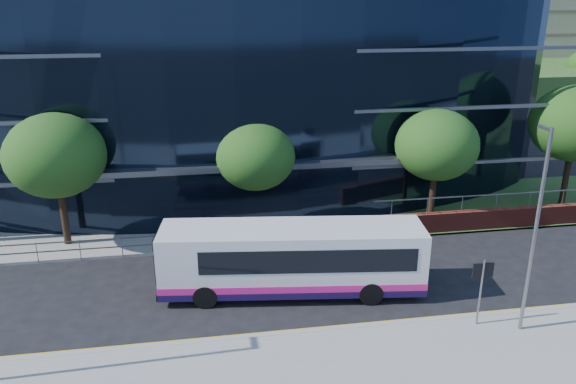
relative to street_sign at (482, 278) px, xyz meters
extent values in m
plane|color=black|center=(-4.50, 1.59, -2.15)|extent=(200.00, 200.00, 0.00)
cube|color=gray|center=(-4.50, 0.59, -2.07)|extent=(80.00, 0.25, 0.16)
cube|color=gold|center=(-4.50, 0.79, -2.14)|extent=(80.00, 0.08, 0.01)
cube|color=gold|center=(-4.50, 0.94, -2.14)|extent=(80.00, 0.08, 0.01)
cube|color=gray|center=(-10.50, 12.59, -2.10)|extent=(50.00, 8.00, 0.10)
cube|color=black|center=(-8.50, 25.59, 5.85)|extent=(38.00, 16.00, 16.00)
cube|color=#595E66|center=(-8.50, 11.09, 1.55)|extent=(22.00, 1.20, 0.30)
cube|color=slate|center=(-12.50, 8.59, -1.10)|extent=(24.00, 0.05, 0.05)
cube|color=slate|center=(-12.50, 8.59, -1.55)|extent=(24.00, 0.05, 0.05)
cylinder|color=slate|center=(-12.50, 8.59, -1.60)|extent=(0.04, 0.04, 1.10)
cube|color=#2D511E|center=(27.50, 57.59, -0.15)|extent=(60.00, 42.00, 4.00)
cylinder|color=slate|center=(0.00, -0.01, -0.60)|extent=(0.08, 0.08, 2.80)
cube|color=black|center=(0.00, 0.01, 0.35)|extent=(0.85, 0.06, 0.60)
cylinder|color=black|center=(-17.50, 10.59, -0.50)|extent=(0.36, 0.36, 3.30)
ellipsoid|color=#235117|center=(-17.50, 10.59, 2.73)|extent=(4.95, 4.95, 4.21)
cylinder|color=black|center=(-7.50, 11.09, -0.72)|extent=(0.36, 0.36, 2.86)
ellipsoid|color=#235117|center=(-7.50, 11.09, 2.08)|extent=(4.29, 4.29, 3.65)
cylinder|color=black|center=(2.50, 10.59, -0.61)|extent=(0.36, 0.36, 3.08)
ellipsoid|color=#235117|center=(2.50, 10.59, 2.40)|extent=(4.62, 4.62, 3.93)
cylinder|color=black|center=(11.50, 11.59, -0.39)|extent=(0.36, 0.36, 3.52)
ellipsoid|color=#235117|center=(11.50, 11.59, 3.05)|extent=(5.28, 5.28, 4.49)
cylinder|color=black|center=(19.50, 41.59, -0.61)|extent=(0.36, 0.36, 3.08)
ellipsoid|color=#235117|center=(19.50, 41.59, 2.40)|extent=(4.62, 4.62, 3.93)
cylinder|color=slate|center=(1.50, -0.61, 2.00)|extent=(0.14, 0.14, 8.00)
cube|color=slate|center=(1.50, -0.26, 5.90)|extent=(0.15, 0.70, 0.12)
cube|color=silver|center=(-6.73, 3.89, -0.43)|extent=(11.51, 3.94, 2.72)
cube|color=#1B0E3C|center=(-6.73, 3.89, -1.64)|extent=(11.53, 3.99, 0.31)
cube|color=#D21E7C|center=(-6.73, 3.89, -1.33)|extent=(11.53, 3.99, 0.31)
cube|color=black|center=(-6.12, 3.81, -0.05)|extent=(9.27, 3.71, 1.03)
cube|color=black|center=(-12.36, 4.59, -0.30)|extent=(0.35, 2.20, 1.59)
cube|color=black|center=(-12.37, 4.59, 0.64)|extent=(0.36, 2.10, 0.41)
cube|color=yellow|center=(-12.38, 4.85, 0.64)|extent=(0.18, 1.12, 0.23)
cube|color=black|center=(-12.36, 4.59, -1.69)|extent=(0.40, 2.45, 0.25)
cylinder|color=black|center=(-10.54, 3.19, -1.64)|extent=(1.06, 0.43, 1.03)
cylinder|color=black|center=(-3.62, 2.33, -1.64)|extent=(1.06, 0.43, 1.03)
camera|label=1|loc=(-10.44, -17.67, 10.39)|focal=35.00mm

